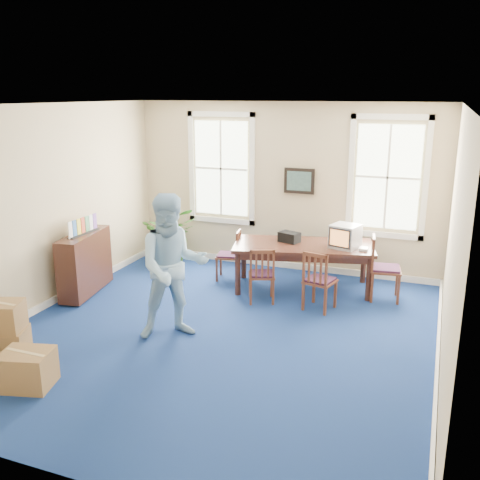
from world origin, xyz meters
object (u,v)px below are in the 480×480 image
(chair_near_left, at_px, (262,274))
(crt_tv, at_px, (345,236))
(credenza, at_px, (85,265))
(potted_plant, at_px, (171,235))
(conference_table, at_px, (303,266))
(man, at_px, (173,267))
(cardboard_boxes, at_px, (22,329))

(chair_near_left, bearing_deg, crt_tv, -165.45)
(credenza, bearing_deg, potted_plant, 63.73)
(conference_table, height_order, chair_near_left, chair_near_left)
(chair_near_left, distance_m, man, 1.91)
(cardboard_boxes, bearing_deg, man, 41.56)
(man, relative_size, credenza, 1.56)
(conference_table, distance_m, crt_tv, 0.93)
(crt_tv, bearing_deg, conference_table, -158.83)
(crt_tv, height_order, chair_near_left, crt_tv)
(potted_plant, bearing_deg, crt_tv, -6.37)
(man, height_order, potted_plant, man)
(conference_table, distance_m, chair_near_left, 0.95)
(cardboard_boxes, bearing_deg, credenza, 107.10)
(conference_table, xyz_separation_m, potted_plant, (-2.82, 0.45, 0.20))
(man, bearing_deg, potted_plant, 83.35)
(chair_near_left, bearing_deg, cardboard_boxes, 31.97)
(conference_table, relative_size, man, 1.16)
(crt_tv, relative_size, man, 0.23)
(chair_near_left, relative_size, potted_plant, 0.78)
(crt_tv, xyz_separation_m, cardboard_boxes, (-3.42, -3.87, -0.60))
(conference_table, bearing_deg, crt_tv, -9.50)
(credenza, relative_size, cardboard_boxes, 0.90)
(chair_near_left, bearing_deg, conference_table, -142.44)
(crt_tv, height_order, cardboard_boxes, crt_tv)
(crt_tv, distance_m, man, 3.19)
(crt_tv, xyz_separation_m, man, (-1.93, -2.55, 0.01))
(conference_table, bearing_deg, potted_plant, 157.08)
(conference_table, height_order, crt_tv, crt_tv)
(cardboard_boxes, bearing_deg, chair_near_left, 53.44)
(man, bearing_deg, crt_tv, 17.67)
(conference_table, distance_m, man, 2.84)
(chair_near_left, xyz_separation_m, credenza, (-2.92, -0.75, 0.05))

